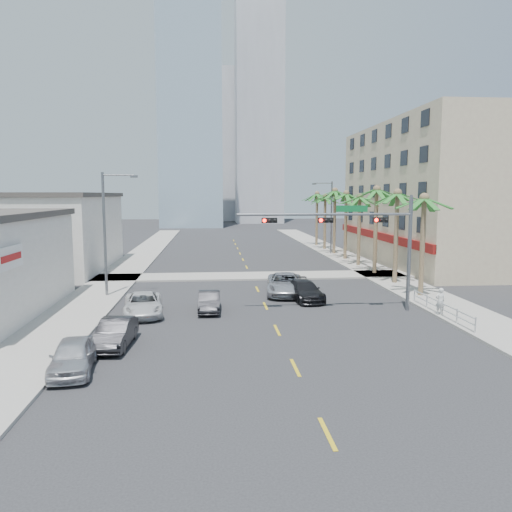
{
  "coord_description": "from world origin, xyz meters",
  "views": [
    {
      "loc": [
        -3.53,
        -22.53,
        7.44
      ],
      "look_at": [
        -0.71,
        9.13,
        3.5
      ],
      "focal_mm": 35.0,
      "sensor_mm": 36.0,
      "label": 1
    }
  ],
  "objects_px": {
    "traffic_signal_mast": "(361,232)",
    "car_lane_center": "(285,284)",
    "car_parked_mid": "(115,333)",
    "car_lane_left": "(209,302)",
    "pedestrian": "(440,301)",
    "car_parked_far": "(143,304)",
    "car_lane_right": "(305,291)",
    "car_parked_near": "(73,356)"
  },
  "relations": [
    {
      "from": "car_lane_center",
      "to": "car_lane_right",
      "type": "relative_size",
      "value": 1.21
    },
    {
      "from": "car_lane_center",
      "to": "car_lane_right",
      "type": "height_order",
      "value": "car_lane_center"
    },
    {
      "from": "car_parked_near",
      "to": "car_parked_mid",
      "type": "height_order",
      "value": "car_parked_near"
    },
    {
      "from": "car_parked_mid",
      "to": "traffic_signal_mast",
      "type": "bearing_deg",
      "value": 26.92
    },
    {
      "from": "car_lane_right",
      "to": "car_parked_near",
      "type": "bearing_deg",
      "value": -140.14
    },
    {
      "from": "car_lane_center",
      "to": "car_lane_right",
      "type": "distance_m",
      "value": 2.38
    },
    {
      "from": "car_lane_center",
      "to": "pedestrian",
      "type": "height_order",
      "value": "pedestrian"
    },
    {
      "from": "car_parked_far",
      "to": "car_parked_mid",
      "type": "bearing_deg",
      "value": -101.55
    },
    {
      "from": "car_lane_center",
      "to": "pedestrian",
      "type": "xyz_separation_m",
      "value": [
        8.44,
        -7.6,
        0.18
      ]
    },
    {
      "from": "car_lane_right",
      "to": "pedestrian",
      "type": "xyz_separation_m",
      "value": [
        7.34,
        -5.49,
        0.29
      ]
    },
    {
      "from": "traffic_signal_mast",
      "to": "pedestrian",
      "type": "distance_m",
      "value": 6.36
    },
    {
      "from": "car_parked_mid",
      "to": "car_lane_right",
      "type": "xyz_separation_m",
      "value": [
        11.26,
        9.89,
        -0.0
      ]
    },
    {
      "from": "traffic_signal_mast",
      "to": "pedestrian",
      "type": "xyz_separation_m",
      "value": [
        4.52,
        -1.81,
        -4.09
      ]
    },
    {
      "from": "car_lane_right",
      "to": "pedestrian",
      "type": "bearing_deg",
      "value": -44.18
    },
    {
      "from": "car_parked_mid",
      "to": "pedestrian",
      "type": "height_order",
      "value": "pedestrian"
    },
    {
      "from": "traffic_signal_mast",
      "to": "car_lane_center",
      "type": "relative_size",
      "value": 1.95
    },
    {
      "from": "car_parked_mid",
      "to": "pedestrian",
      "type": "relative_size",
      "value": 2.54
    },
    {
      "from": "pedestrian",
      "to": "car_lane_left",
      "type": "bearing_deg",
      "value": -11.42
    },
    {
      "from": "car_parked_mid",
      "to": "pedestrian",
      "type": "bearing_deg",
      "value": 16.45
    },
    {
      "from": "traffic_signal_mast",
      "to": "car_lane_right",
      "type": "relative_size",
      "value": 2.36
    },
    {
      "from": "car_parked_mid",
      "to": "car_parked_far",
      "type": "distance_m",
      "value": 6.42
    },
    {
      "from": "car_lane_right",
      "to": "car_lane_center",
      "type": "bearing_deg",
      "value": 110.15
    },
    {
      "from": "car_lane_left",
      "to": "car_parked_near",
      "type": "bearing_deg",
      "value": -117.52
    },
    {
      "from": "traffic_signal_mast",
      "to": "car_lane_right",
      "type": "distance_m",
      "value": 6.38
    },
    {
      "from": "car_parked_mid",
      "to": "car_lane_right",
      "type": "bearing_deg",
      "value": 44.44
    },
    {
      "from": "traffic_signal_mast",
      "to": "car_lane_center",
      "type": "height_order",
      "value": "traffic_signal_mast"
    },
    {
      "from": "car_lane_left",
      "to": "pedestrian",
      "type": "bearing_deg",
      "value": -10.19
    },
    {
      "from": "car_lane_center",
      "to": "traffic_signal_mast",
      "type": "bearing_deg",
      "value": -48.45
    },
    {
      "from": "car_parked_far",
      "to": "car_lane_right",
      "type": "xyz_separation_m",
      "value": [
        10.76,
        3.49,
        -0.0
      ]
    },
    {
      "from": "car_lane_left",
      "to": "pedestrian",
      "type": "height_order",
      "value": "pedestrian"
    },
    {
      "from": "car_lane_left",
      "to": "car_lane_right",
      "type": "height_order",
      "value": "car_lane_right"
    },
    {
      "from": "car_parked_far",
      "to": "traffic_signal_mast",
      "type": "bearing_deg",
      "value": -7.96
    },
    {
      "from": "car_lane_center",
      "to": "pedestrian",
      "type": "distance_m",
      "value": 11.36
    },
    {
      "from": "car_parked_near",
      "to": "car_lane_center",
      "type": "distance_m",
      "value": 19.14
    },
    {
      "from": "pedestrian",
      "to": "car_parked_far",
      "type": "bearing_deg",
      "value": -6.89
    },
    {
      "from": "traffic_signal_mast",
      "to": "car_parked_far",
      "type": "relative_size",
      "value": 2.26
    },
    {
      "from": "car_parked_mid",
      "to": "car_lane_center",
      "type": "xyz_separation_m",
      "value": [
        10.16,
        12.0,
        0.11
      ]
    },
    {
      "from": "pedestrian",
      "to": "traffic_signal_mast",
      "type": "bearing_deg",
      "value": -22.37
    },
    {
      "from": "car_lane_right",
      "to": "pedestrian",
      "type": "relative_size",
      "value": 2.87
    },
    {
      "from": "car_lane_right",
      "to": "pedestrian",
      "type": "height_order",
      "value": "pedestrian"
    },
    {
      "from": "car_parked_far",
      "to": "car_lane_right",
      "type": "distance_m",
      "value": 11.31
    },
    {
      "from": "car_parked_mid",
      "to": "car_lane_left",
      "type": "height_order",
      "value": "car_parked_mid"
    }
  ]
}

